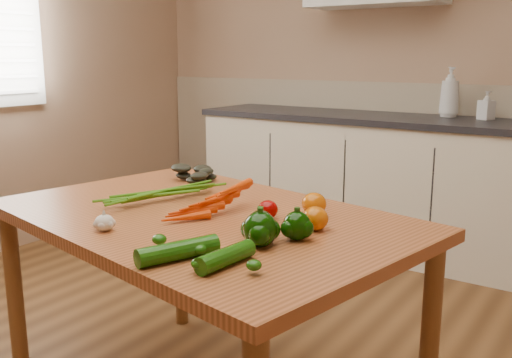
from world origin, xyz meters
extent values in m
cube|color=tan|center=(0.00, 2.51, 1.30)|extent=(4.00, 0.02, 2.60)
cube|color=tan|center=(0.00, 2.48, 0.55)|extent=(3.98, 0.03, 1.10)
cube|color=beige|center=(0.20, 2.19, 0.43)|extent=(2.80, 0.60, 0.86)
cube|color=#26262B|center=(0.20, 2.19, 0.88)|extent=(2.84, 0.64, 0.04)
cube|color=#AC5B32|center=(0.25, 0.08, 0.74)|extent=(1.56, 1.16, 0.04)
cylinder|color=brown|center=(-0.46, -0.19, 0.36)|extent=(0.06, 0.06, 0.72)
cylinder|color=brown|center=(-0.31, 0.59, 0.36)|extent=(0.06, 0.06, 0.72)
cylinder|color=brown|center=(0.96, 0.35, 0.36)|extent=(0.06, 0.06, 0.72)
imported|color=silver|center=(0.42, 2.33, 1.06)|extent=(0.17, 0.17, 0.31)
imported|color=silver|center=(0.65, 2.30, 0.99)|extent=(0.10, 0.11, 0.17)
ellipsoid|color=silver|center=(0.13, -0.23, 0.79)|extent=(0.06, 0.06, 0.05)
sphere|color=black|center=(0.55, -0.02, 0.80)|extent=(0.08, 0.08, 0.08)
sphere|color=black|center=(0.65, 0.02, 0.80)|extent=(0.08, 0.08, 0.08)
sphere|color=black|center=(0.60, -0.09, 0.81)|extent=(0.10, 0.10, 0.10)
ellipsoid|color=#890302|center=(0.47, 0.16, 0.79)|extent=(0.07, 0.07, 0.06)
ellipsoid|color=#C35704|center=(0.57, 0.28, 0.80)|extent=(0.08, 0.08, 0.08)
ellipsoid|color=#C35704|center=(0.65, 0.13, 0.80)|extent=(0.08, 0.08, 0.07)
cylinder|color=#124507|center=(0.61, -0.26, 0.78)|extent=(0.06, 0.19, 0.05)
cylinder|color=#124507|center=(0.48, -0.30, 0.79)|extent=(0.13, 0.23, 0.05)
camera|label=1|loc=(1.44, -1.35, 1.28)|focal=40.00mm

